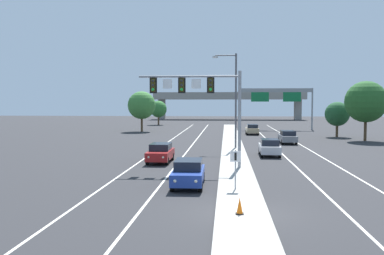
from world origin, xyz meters
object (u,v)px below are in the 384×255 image
at_px(car_oncoming_blue, 188,173).
at_px(tree_far_left_c, 142,105).
at_px(median_sign_post, 235,164).
at_px(car_receding_silver, 269,147).
at_px(car_oncoming_red, 160,153).
at_px(tree_far_right_c, 337,114).
at_px(tree_far_left_b, 158,109).
at_px(traffic_cone_median_nose, 240,206).
at_px(overhead_signal_mast, 203,96).
at_px(highway_sign_gantry, 276,95).
at_px(tree_far_right_b, 366,102).
at_px(street_lamp_median, 234,95).
at_px(car_receding_grey, 288,137).
at_px(car_receding_tan, 252,129).

distance_m(car_oncoming_blue, tree_far_left_c, 48.33).
bearing_deg(median_sign_post, car_receding_silver, 77.97).
xyz_separation_m(car_oncoming_red, tree_far_right_c, (21.27, 27.78, 2.46)).
relative_size(median_sign_post, tree_far_right_c, 0.44).
bearing_deg(median_sign_post, car_oncoming_blue, 153.67).
bearing_deg(tree_far_right_c, tree_far_left_b, 135.66).
relative_size(car_oncoming_blue, tree_far_right_c, 0.89).
bearing_deg(traffic_cone_median_nose, overhead_signal_mast, 99.69).
bearing_deg(car_oncoming_blue, median_sign_post, -26.33).
bearing_deg(traffic_cone_median_nose, tree_far_left_c, 105.54).
relative_size(highway_sign_gantry, tree_far_right_b, 1.72).
distance_m(car_receding_silver, tree_far_right_c, 25.59).
distance_m(traffic_cone_median_nose, tree_far_right_b, 42.42).
distance_m(car_receding_silver, tree_far_right_b, 21.97).
bearing_deg(tree_far_left_b, car_oncoming_blue, -79.55).
xyz_separation_m(tree_far_right_b, tree_far_left_b, (-32.58, 35.87, -1.63)).
relative_size(car_oncoming_red, tree_far_right_b, 0.58).
height_order(car_oncoming_red, tree_far_left_b, tree_far_left_b).
bearing_deg(street_lamp_median, highway_sign_gantry, 76.20).
xyz_separation_m(median_sign_post, tree_far_right_c, (15.29, 39.08, 1.69)).
height_order(median_sign_post, car_receding_grey, median_sign_post).
relative_size(car_oncoming_blue, car_receding_tan, 1.00).
bearing_deg(highway_sign_gantry, tree_far_right_c, -66.96).
bearing_deg(car_receding_tan, highway_sign_gantry, 68.36).
xyz_separation_m(overhead_signal_mast, traffic_cone_median_nose, (2.32, -13.60, -5.00)).
xyz_separation_m(car_oncoming_blue, tree_far_left_b, (-12.45, 67.53, 2.59)).
bearing_deg(tree_far_left_c, traffic_cone_median_nose, -74.46).
bearing_deg(car_receding_silver, tree_far_left_b, 109.68).
bearing_deg(tree_far_right_c, car_receding_silver, -117.53).
bearing_deg(tree_far_right_b, car_receding_tan, 144.96).
bearing_deg(highway_sign_gantry, overhead_signal_mast, -102.73).
bearing_deg(street_lamp_median, traffic_cone_median_nose, -90.36).
relative_size(car_oncoming_red, car_receding_tan, 1.00).
bearing_deg(car_oncoming_red, tree_far_left_b, 99.12).
bearing_deg(median_sign_post, overhead_signal_mast, 105.40).
bearing_deg(traffic_cone_median_nose, tree_far_right_b, 65.83).
bearing_deg(highway_sign_gantry, car_receding_tan, -111.64).
relative_size(street_lamp_median, tree_far_right_c, 1.99).
distance_m(highway_sign_gantry, tree_far_left_c, 24.36).
height_order(car_receding_silver, traffic_cone_median_nose, car_receding_silver).
relative_size(median_sign_post, tree_far_left_b, 0.42).
xyz_separation_m(car_receding_grey, tree_far_right_c, (8.42, 10.53, 2.46)).
bearing_deg(tree_far_right_b, car_receding_grey, -156.85).
bearing_deg(traffic_cone_median_nose, highway_sign_gantry, 82.19).
height_order(overhead_signal_mast, car_receding_silver, overhead_signal_mast).
xyz_separation_m(highway_sign_gantry, tree_far_right_b, (8.94, -22.24, -1.13)).
distance_m(street_lamp_median, highway_sign_gantry, 34.18).
height_order(median_sign_post, tree_far_left_b, tree_far_left_b).
height_order(car_receding_grey, tree_far_left_b, tree_far_left_b).
bearing_deg(car_receding_tan, tree_far_right_c, -17.35).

